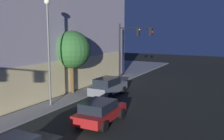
# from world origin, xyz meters

# --- Properties ---
(traffic_light_far_corner) EXTENTS (0.59, 4.72, 6.94)m
(traffic_light_far_corner) POSITION_xyz_m (20.54, 5.83, 5.00)
(traffic_light_far_corner) COLOR black
(traffic_light_far_corner) RESTS_ON sidewalk_corner
(street_lamp_sidewalk) EXTENTS (0.44, 0.44, 8.40)m
(street_lamp_sidewalk) POSITION_xyz_m (7.55, 7.35, 5.38)
(street_lamp_sidewalk) COLOR #595959
(street_lamp_sidewalk) RESTS_ON sidewalk_corner
(sidewalk_tree) EXTENTS (3.61, 3.61, 6.02)m
(sidewalk_tree) POSITION_xyz_m (11.83, 8.30, 4.35)
(sidewalk_tree) COLOR brown
(sidewalk_tree) RESTS_ON sidewalk_corner
(car_red) EXTENTS (4.30, 2.26, 1.55)m
(car_red) POSITION_xyz_m (6.13, 1.87, 0.82)
(car_red) COLOR maroon
(car_red) RESTS_ON ground
(car_grey) EXTENTS (4.66, 2.09, 1.76)m
(car_grey) POSITION_xyz_m (12.84, 4.89, 0.90)
(car_grey) COLOR slate
(car_grey) RESTS_ON ground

